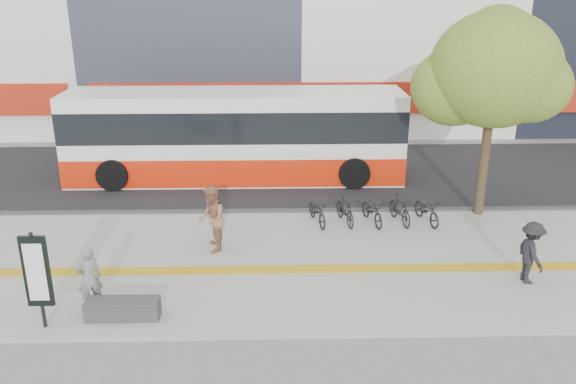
{
  "coord_description": "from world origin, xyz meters",
  "views": [
    {
      "loc": [
        0.74,
        -12.6,
        7.14
      ],
      "look_at": [
        1.1,
        2.0,
        1.83
      ],
      "focal_mm": 37.01,
      "sensor_mm": 36.0,
      "label": 1
    }
  ],
  "objects_px": {
    "signboard": "(37,273)",
    "seated_woman": "(89,278)",
    "pedestrian_tan": "(212,219)",
    "bus": "(235,138)",
    "street_tree": "(492,72)",
    "pedestrian_dark": "(531,253)",
    "bench": "(123,309)"
  },
  "relations": [
    {
      "from": "street_tree",
      "to": "bus",
      "type": "bearing_deg",
      "value": 154.9
    },
    {
      "from": "bench",
      "to": "bus",
      "type": "height_order",
      "value": "bus"
    },
    {
      "from": "street_tree",
      "to": "seated_woman",
      "type": "relative_size",
      "value": 4.14
    },
    {
      "from": "seated_woman",
      "to": "pedestrian_tan",
      "type": "xyz_separation_m",
      "value": [
        2.44,
        2.99,
        0.16
      ]
    },
    {
      "from": "bus",
      "to": "pedestrian_dark",
      "type": "xyz_separation_m",
      "value": [
        7.61,
        -8.28,
        -0.72
      ]
    },
    {
      "from": "pedestrian_tan",
      "to": "street_tree",
      "type": "bearing_deg",
      "value": 102.07
    },
    {
      "from": "seated_woman",
      "to": "pedestrian_tan",
      "type": "distance_m",
      "value": 3.86
    },
    {
      "from": "signboard",
      "to": "seated_woman",
      "type": "height_order",
      "value": "signboard"
    },
    {
      "from": "bus",
      "to": "pedestrian_tan",
      "type": "height_order",
      "value": "bus"
    },
    {
      "from": "bus",
      "to": "seated_woman",
      "type": "xyz_separation_m",
      "value": [
        -2.73,
        -9.26,
        -0.74
      ]
    },
    {
      "from": "signboard",
      "to": "pedestrian_dark",
      "type": "xyz_separation_m",
      "value": [
        11.14,
        1.73,
        -0.5
      ]
    },
    {
      "from": "pedestrian_tan",
      "to": "pedestrian_dark",
      "type": "relative_size",
      "value": 1.18
    },
    {
      "from": "seated_woman",
      "to": "pedestrian_dark",
      "type": "relative_size",
      "value": 0.97
    },
    {
      "from": "seated_woman",
      "to": "pedestrian_dark",
      "type": "distance_m",
      "value": 10.39
    },
    {
      "from": "street_tree",
      "to": "bench",
      "type": "bearing_deg",
      "value": -148.38
    },
    {
      "from": "bench",
      "to": "pedestrian_dark",
      "type": "bearing_deg",
      "value": 8.48
    },
    {
      "from": "bench",
      "to": "pedestrian_tan",
      "type": "relative_size",
      "value": 0.87
    },
    {
      "from": "bus",
      "to": "pedestrian_tan",
      "type": "xyz_separation_m",
      "value": [
        -0.29,
        -6.27,
        -0.58
      ]
    },
    {
      "from": "signboard",
      "to": "seated_woman",
      "type": "distance_m",
      "value": 1.21
    },
    {
      "from": "signboard",
      "to": "pedestrian_tan",
      "type": "bearing_deg",
      "value": 49.03
    },
    {
      "from": "street_tree",
      "to": "pedestrian_tan",
      "type": "distance_m",
      "value": 9.24
    },
    {
      "from": "pedestrian_dark",
      "to": "pedestrian_tan",
      "type": "bearing_deg",
      "value": 71.09
    },
    {
      "from": "pedestrian_dark",
      "to": "signboard",
      "type": "bearing_deg",
      "value": 94.14
    },
    {
      "from": "bench",
      "to": "signboard",
      "type": "bearing_deg",
      "value": -169.19
    },
    {
      "from": "bus",
      "to": "pedestrian_tan",
      "type": "bearing_deg",
      "value": -92.62
    },
    {
      "from": "signboard",
      "to": "pedestrian_tan",
      "type": "height_order",
      "value": "signboard"
    },
    {
      "from": "bench",
      "to": "pedestrian_tan",
      "type": "distance_m",
      "value": 3.86
    },
    {
      "from": "bench",
      "to": "signboard",
      "type": "xyz_separation_m",
      "value": [
        -1.6,
        -0.31,
        1.06
      ]
    },
    {
      "from": "pedestrian_tan",
      "to": "bus",
      "type": "bearing_deg",
      "value": 171.76
    },
    {
      "from": "signboard",
      "to": "street_tree",
      "type": "bearing_deg",
      "value": 29.07
    },
    {
      "from": "seated_woman",
      "to": "bus",
      "type": "bearing_deg",
      "value": -137.07
    },
    {
      "from": "signboard",
      "to": "street_tree",
      "type": "relative_size",
      "value": 0.35
    }
  ]
}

